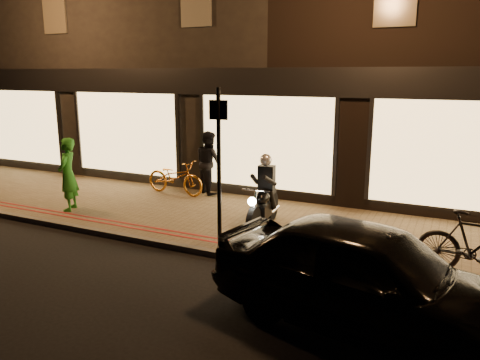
% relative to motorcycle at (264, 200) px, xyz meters
% --- Properties ---
extents(ground, '(90.00, 90.00, 0.00)m').
position_rel_motorcycle_xyz_m(ground, '(-0.90, -1.71, -0.73)').
color(ground, black).
rests_on(ground, ground).
extents(sidewalk, '(50.00, 4.00, 0.12)m').
position_rel_motorcycle_xyz_m(sidewalk, '(-0.90, 0.29, -0.67)').
color(sidewalk, brown).
rests_on(sidewalk, ground).
extents(kerb_stone, '(50.00, 0.14, 0.12)m').
position_rel_motorcycle_xyz_m(kerb_stone, '(-0.90, -1.66, -0.67)').
color(kerb_stone, '#59544C').
rests_on(kerb_stone, ground).
extents(red_kerb_lines, '(50.00, 0.26, 0.01)m').
position_rel_motorcycle_xyz_m(red_kerb_lines, '(-0.90, -1.16, -0.61)').
color(red_kerb_lines, maroon).
rests_on(red_kerb_lines, sidewalk).
extents(building_row, '(48.00, 10.11, 8.50)m').
position_rel_motorcycle_xyz_m(building_row, '(-0.90, 7.28, 3.51)').
color(building_row, black).
rests_on(building_row, ground).
extents(motorcycle, '(0.61, 1.94, 1.59)m').
position_rel_motorcycle_xyz_m(motorcycle, '(0.00, 0.00, 0.00)').
color(motorcycle, black).
rests_on(motorcycle, sidewalk).
extents(sign_post, '(0.35, 0.09, 3.00)m').
position_rel_motorcycle_xyz_m(sign_post, '(-0.31, -1.43, 1.06)').
color(sign_post, black).
rests_on(sign_post, sidewalk).
extents(bicycle_gold, '(1.84, 0.75, 0.95)m').
position_rel_motorcycle_xyz_m(bicycle_gold, '(-3.29, 1.60, -0.14)').
color(bicycle_gold, orange).
rests_on(bicycle_gold, sidewalk).
extents(bicycle_dark, '(1.86, 0.67, 1.10)m').
position_rel_motorcycle_xyz_m(bicycle_dark, '(4.05, -0.87, -0.07)').
color(bicycle_dark, black).
rests_on(bicycle_dark, sidewalk).
extents(person_green, '(0.65, 0.76, 1.76)m').
position_rel_motorcycle_xyz_m(person_green, '(-4.75, -0.79, 0.26)').
color(person_green, '#257B21').
rests_on(person_green, sidewalk).
extents(person_dark, '(1.06, 1.01, 1.72)m').
position_rel_motorcycle_xyz_m(person_dark, '(-2.50, 2.09, 0.25)').
color(person_dark, black).
rests_on(person_dark, sidewalk).
extents(parked_car, '(4.58, 2.53, 1.47)m').
position_rel_motorcycle_xyz_m(parked_car, '(2.74, -2.96, 0.00)').
color(parked_car, black).
rests_on(parked_car, ground).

